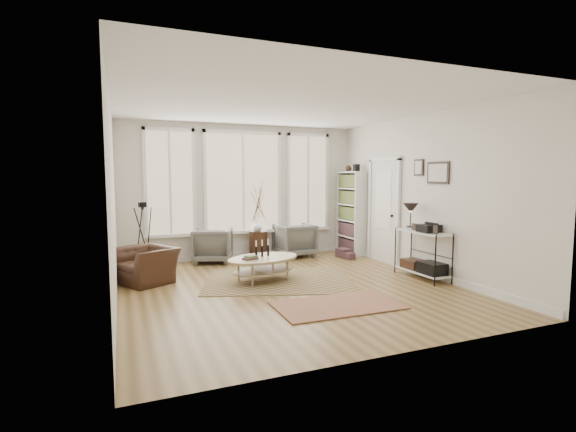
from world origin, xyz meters
name	(u,v)px	position (x,y,z in m)	size (l,w,h in m)	color
room	(291,199)	(0.02, 0.03, 1.43)	(5.50, 5.54, 2.90)	olive
bay_window	(243,185)	(0.00, 2.71, 1.61)	(4.14, 0.12, 2.24)	#D5BB82
door	(384,208)	(2.57, 1.15, 1.12)	(0.09, 1.06, 2.22)	white
bookcase	(351,213)	(2.44, 2.23, 0.96)	(0.31, 0.85, 2.06)	white
low_shelf	(422,249)	(2.38, -0.30, 0.51)	(0.38, 1.08, 1.30)	white
wall_art	(433,171)	(2.58, -0.27, 1.88)	(0.04, 0.88, 0.44)	black
rug_main	(279,280)	(-0.01, 0.50, 0.01)	(2.49, 1.86, 0.01)	brown
rug_runner	(338,305)	(0.25, -1.14, 0.01)	(1.74, 0.97, 0.01)	maroon
coffee_table	(263,263)	(-0.29, 0.54, 0.32)	(1.50, 1.18, 0.60)	tan
armchair_left	(213,245)	(-0.75, 2.45, 0.36)	(0.77, 0.79, 0.72)	slate
armchair_right	(294,240)	(1.08, 2.40, 0.37)	(0.79, 0.81, 0.74)	slate
side_table	(258,221)	(0.26, 2.45, 0.82)	(0.40, 0.40, 1.70)	#361F15
vase	(257,226)	(0.23, 2.45, 0.72)	(0.22, 0.22, 0.23)	silver
accent_chair	(146,265)	(-2.15, 1.21, 0.30)	(0.80, 0.92, 0.59)	#361F15
tripod_camera	(144,239)	(-2.12, 2.16, 0.60)	(0.46, 0.46, 1.30)	black
book_stack_near	(344,253)	(2.05, 1.88, 0.10)	(0.24, 0.30, 0.19)	maroon
book_stack_far	(349,256)	(2.05, 1.64, 0.07)	(0.17, 0.22, 0.14)	maroon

